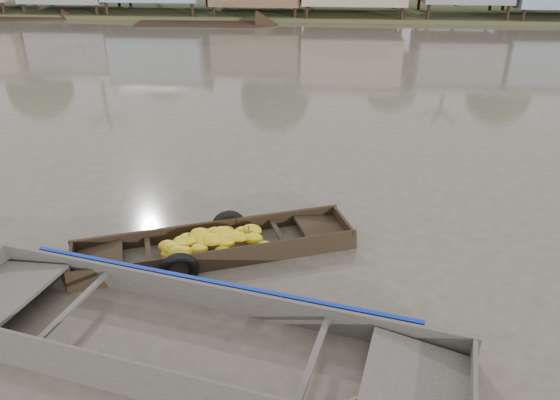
{
  "coord_description": "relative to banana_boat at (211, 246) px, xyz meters",
  "views": [
    {
      "loc": [
        0.75,
        -8.51,
        5.92
      ],
      "look_at": [
        -0.04,
        1.3,
        0.8
      ],
      "focal_mm": 35.0,
      "sensor_mm": 36.0,
      "label": 1
    }
  ],
  "objects": [
    {
      "name": "ground",
      "position": [
        1.33,
        -0.46,
        -0.15
      ],
      "size": [
        120.0,
        120.0,
        0.0
      ],
      "primitive_type": "plane",
      "color": "#4B443A",
      "rests_on": "ground"
    },
    {
      "name": "distant_boats",
      "position": [
        7.64,
        22.73,
        -0.2
      ],
      "size": [
        49.51,
        17.29,
        0.35
      ],
      "color": "black",
      "rests_on": "ground"
    },
    {
      "name": "banana_boat",
      "position": [
        0.0,
        0.0,
        0.0
      ],
      "size": [
        5.62,
        3.14,
        0.78
      ],
      "rotation": [
        0.0,
        0.0,
        0.35
      ],
      "color": "black",
      "rests_on": "ground"
    },
    {
      "name": "viewer_boat",
      "position": [
        0.17,
        -2.71,
        -0.07
      ],
      "size": [
        8.78,
        4.06,
        0.68
      ],
      "rotation": [
        0.0,
        0.0,
        -0.23
      ],
      "color": "#3A3531",
      "rests_on": "ground"
    }
  ]
}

